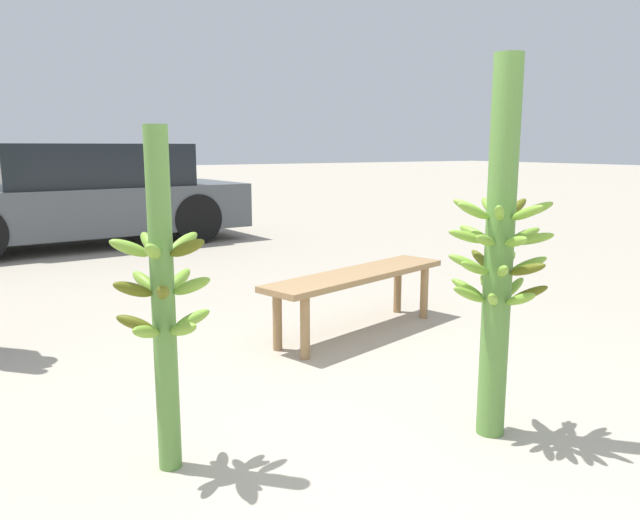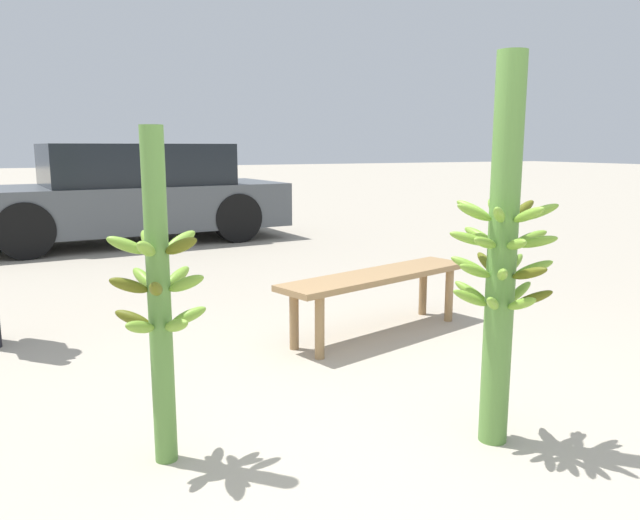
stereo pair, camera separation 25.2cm
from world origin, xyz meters
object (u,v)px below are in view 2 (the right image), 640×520
(banana_stalk_center, at_px, (502,255))
(market_bench, at_px, (378,282))
(banana_stalk_left, at_px, (159,295))
(parked_car, at_px, (128,195))

(banana_stalk_center, height_order, market_bench, banana_stalk_center)
(banana_stalk_left, distance_m, banana_stalk_center, 1.42)
(banana_stalk_left, relative_size, banana_stalk_center, 0.82)
(banana_stalk_left, distance_m, market_bench, 2.08)
(banana_stalk_center, distance_m, market_bench, 1.70)
(market_bench, bearing_deg, banana_stalk_left, -161.59)
(banana_stalk_left, xyz_separation_m, banana_stalk_center, (1.35, -0.45, 0.13))
(banana_stalk_center, bearing_deg, banana_stalk_left, 161.42)
(banana_stalk_left, xyz_separation_m, parked_car, (0.86, 6.28, -0.07))
(market_bench, distance_m, parked_car, 5.21)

